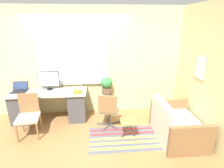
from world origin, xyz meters
TOP-DOWN VIEW (x-y plane):
  - ground_plane at (0.00, 0.00)m, footprint 14.00×14.00m
  - wall_back_with_window at (-0.00, 0.70)m, footprint 9.00×0.12m
  - wall_right_with_picture at (2.64, -0.00)m, footprint 0.08×9.00m
  - desk at (-0.70, 0.31)m, footprint 1.82×0.62m
  - laptop at (-1.37, 0.40)m, footprint 0.35×0.30m
  - monitor at (-0.68, 0.45)m, footprint 0.50×0.15m
  - keyboard at (-0.64, 0.15)m, footprint 0.41×0.13m
  - mouse at (-0.36, 0.13)m, footprint 0.04×0.07m
  - desk_lamp at (0.09, 0.42)m, footprint 0.11×0.11m
  - book_stack at (0.02, 0.13)m, footprint 0.22×0.13m
  - desk_chair_wooden at (-0.99, -0.27)m, footprint 0.49×0.50m
  - office_chair_swivel at (0.73, -0.15)m, footprint 0.58×0.58m
  - couch_loveseat at (2.09, -0.67)m, footprint 0.84×1.18m
  - plant_stand at (0.72, 0.50)m, footprint 0.25×0.25m
  - potted_plant at (0.72, 0.50)m, footprint 0.30×0.30m
  - floor_rug_striped at (1.04, -0.61)m, footprint 1.52×0.86m
  - folding_stool at (1.11, -0.59)m, footprint 0.35×0.30m

SIDE VIEW (x-z plane):
  - ground_plane at x=0.00m, z-range 0.00..0.00m
  - floor_rug_striped at x=1.04m, z-range 0.00..0.01m
  - couch_loveseat at x=2.09m, z-range -0.13..0.67m
  - folding_stool at x=1.11m, z-range 0.15..0.56m
  - desk at x=-0.70m, z-range 0.02..0.77m
  - office_chair_swivel at x=0.73m, z-range 0.02..0.88m
  - desk_chair_wooden at x=-0.99m, z-range 0.03..0.92m
  - plant_stand at x=0.72m, z-range 0.22..0.82m
  - keyboard at x=-0.64m, z-range 0.75..0.77m
  - mouse at x=-0.36m, z-range 0.75..0.78m
  - book_stack at x=0.02m, z-range 0.75..0.84m
  - laptop at x=-1.37m, z-range 0.69..0.90m
  - potted_plant at x=0.72m, z-range 0.62..1.03m
  - monitor at x=-0.68m, z-range 0.77..1.23m
  - desk_lamp at x=0.09m, z-range 0.82..1.20m
  - wall_back_with_window at x=0.00m, z-range 0.00..2.70m
  - wall_right_with_picture at x=2.64m, z-range 0.00..2.70m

